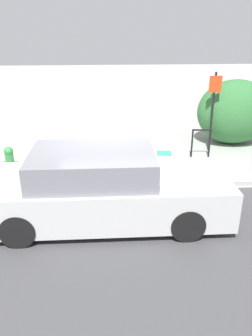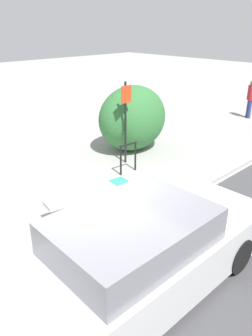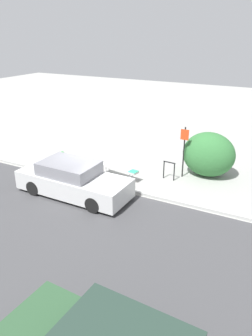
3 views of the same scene
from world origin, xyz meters
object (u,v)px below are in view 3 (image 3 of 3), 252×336
(bike_rack, at_px, (169,169))
(fire_hydrant, at_px, (63,158))
(sign_post, at_px, (184,147))
(bench, at_px, (119,168))
(parked_car_near, at_px, (73,180))

(bike_rack, height_order, fire_hydrant, bike_rack)
(bike_rack, relative_size, sign_post, 0.36)
(bench, xyz_separation_m, bike_rack, (1.99, 0.90, 0.05))
(sign_post, bearing_deg, bench, -149.19)
(bike_rack, height_order, parked_car_near, parked_car_near)
(bench, xyz_separation_m, fire_hydrant, (-3.07, -0.08, -0.05))
(sign_post, distance_m, parked_car_near, 5.00)
(fire_hydrant, relative_size, parked_car_near, 0.17)
(bench, bearing_deg, fire_hydrant, -170.18)
(bench, bearing_deg, sign_post, 39.18)
(bike_rack, xyz_separation_m, fire_hydrant, (-5.07, -0.97, -0.09))
(fire_hydrant, bearing_deg, bike_rack, 10.88)
(fire_hydrant, xyz_separation_m, parked_car_near, (2.23, -2.19, 0.23))
(bench, xyz_separation_m, parked_car_near, (-0.84, -2.27, 0.18))
(sign_post, height_order, parked_car_near, sign_post)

